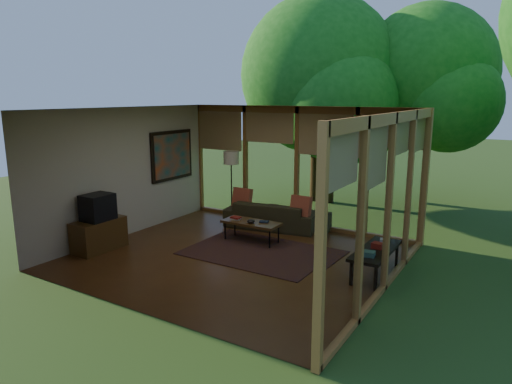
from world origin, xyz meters
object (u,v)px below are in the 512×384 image
Objects in this scene: television at (98,207)px; floor_lamp at (231,162)px; sofa at (271,215)px; media_cabinet at (99,235)px; coffee_table at (251,223)px; side_console at (372,251)px.

television is 3.31m from floor_lamp.
sofa is 2.05× the size of media_cabinet.
media_cabinet is at bearing 180.00° from television.
coffee_table is at bearing 41.28° from television.
side_console is at bearing 17.37° from media_cabinet.
coffee_table is 2.66m from side_console.
sofa is 1.24× the size of floor_lamp.
side_console is (3.91, -1.60, -1.00)m from floor_lamp.
media_cabinet is 2.98m from coffee_table.
media_cabinet reaches higher than sofa.
side_console is at bearing 17.43° from television.
television is 5.10m from side_console.
floor_lamp is 1.38× the size of coffee_table.
sofa is 3.72m from television.
media_cabinet is 5.10m from side_console.
side_console reaches higher than coffee_table.
television is 0.33× the size of floor_lamp.
media_cabinet is at bearing -162.63° from side_console.
floor_lamp is at bearing 137.70° from coffee_table.
coffee_table is (2.22, 1.95, -0.46)m from television.
television is at bearing 0.00° from media_cabinet.
television is at bearing 45.67° from sofa.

